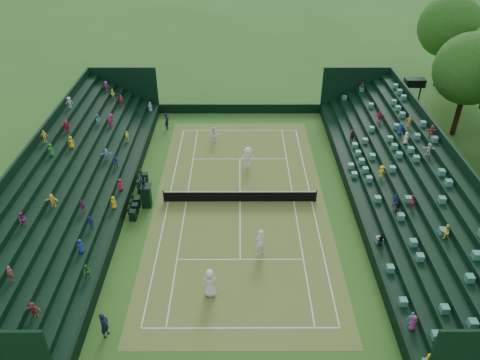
{
  "coord_description": "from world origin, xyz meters",
  "views": [
    {
      "loc": [
        -0.06,
        -28.95,
        20.99
      ],
      "look_at": [
        0.0,
        0.0,
        2.0
      ],
      "focal_mm": 35.0,
      "sensor_mm": 36.0,
      "label": 1
    }
  ],
  "objects_px": {
    "tennis_net": "(240,196)",
    "player_near_west": "(210,283)",
    "player_far_east": "(248,157)",
    "player_near_east": "(260,242)",
    "umpire_chair": "(146,193)",
    "player_far_west": "(214,135)"
  },
  "relations": [
    {
      "from": "tennis_net",
      "to": "player_far_east",
      "type": "bearing_deg",
      "value": 82.46
    },
    {
      "from": "umpire_chair",
      "to": "player_far_west",
      "type": "height_order",
      "value": "umpire_chair"
    },
    {
      "from": "tennis_net",
      "to": "player_near_west",
      "type": "height_order",
      "value": "player_near_west"
    },
    {
      "from": "tennis_net",
      "to": "player_far_west",
      "type": "height_order",
      "value": "player_far_west"
    },
    {
      "from": "tennis_net",
      "to": "player_near_east",
      "type": "xyz_separation_m",
      "value": [
        1.3,
        -5.84,
        0.48
      ]
    },
    {
      "from": "player_near_east",
      "to": "player_far_east",
      "type": "relative_size",
      "value": 1.1
    },
    {
      "from": "player_near_east",
      "to": "player_near_west",
      "type": "bearing_deg",
      "value": 23.84
    },
    {
      "from": "umpire_chair",
      "to": "player_near_west",
      "type": "xyz_separation_m",
      "value": [
        5.23,
        -8.89,
        -0.19
      ]
    },
    {
      "from": "umpire_chair",
      "to": "player_far_east",
      "type": "distance_m",
      "value": 9.6
    },
    {
      "from": "player_near_east",
      "to": "player_far_west",
      "type": "relative_size",
      "value": 1.26
    },
    {
      "from": "player_near_west",
      "to": "player_near_east",
      "type": "bearing_deg",
      "value": -129.61
    },
    {
      "from": "player_far_east",
      "to": "player_near_west",
      "type": "bearing_deg",
      "value": -103.75
    },
    {
      "from": "tennis_net",
      "to": "player_near_east",
      "type": "relative_size",
      "value": 5.78
    },
    {
      "from": "umpire_chair",
      "to": "player_far_west",
      "type": "relative_size",
      "value": 1.69
    },
    {
      "from": "tennis_net",
      "to": "player_near_west",
      "type": "relative_size",
      "value": 5.99
    },
    {
      "from": "player_near_east",
      "to": "player_far_east",
      "type": "xyz_separation_m",
      "value": [
        -0.61,
        11.05,
        -0.09
      ]
    },
    {
      "from": "tennis_net",
      "to": "player_near_west",
      "type": "xyz_separation_m",
      "value": [
        -1.77,
        -9.41,
        0.45
      ]
    },
    {
      "from": "player_near_west",
      "to": "player_far_east",
      "type": "xyz_separation_m",
      "value": [
        2.46,
        14.62,
        -0.06
      ]
    },
    {
      "from": "player_near_east",
      "to": "umpire_chair",
      "type": "bearing_deg",
      "value": -58.09
    },
    {
      "from": "umpire_chair",
      "to": "player_far_east",
      "type": "height_order",
      "value": "umpire_chair"
    },
    {
      "from": "player_far_west",
      "to": "player_far_east",
      "type": "distance_m",
      "value": 5.15
    },
    {
      "from": "player_near_east",
      "to": "player_far_west",
      "type": "distance_m",
      "value": 15.64
    }
  ]
}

